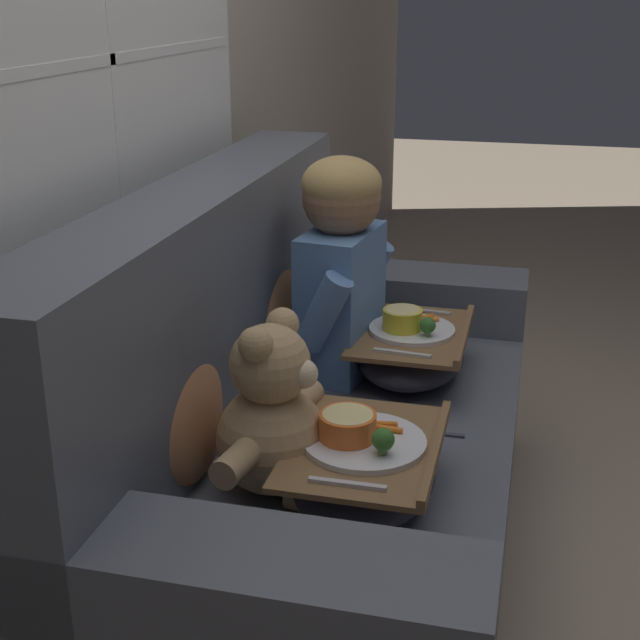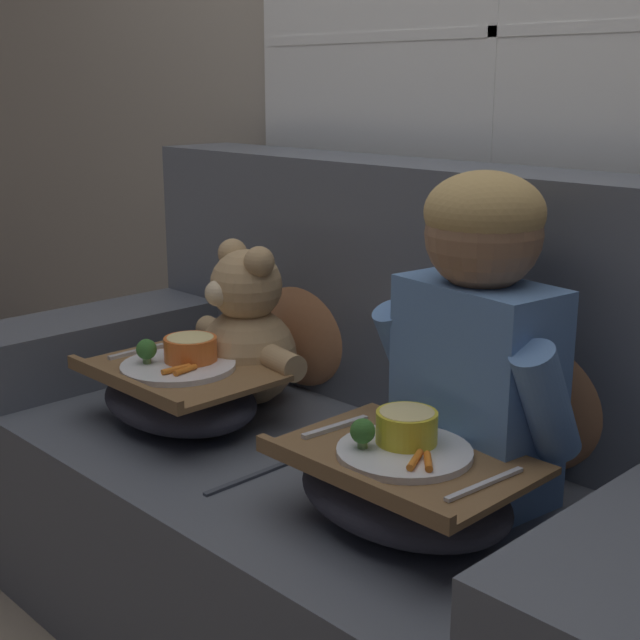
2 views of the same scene
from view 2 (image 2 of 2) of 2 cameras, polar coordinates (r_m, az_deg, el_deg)
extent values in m
plane|color=tan|center=(2.03, 0.62, -19.64)|extent=(14.00, 14.00, 0.00)
cube|color=#A89E8E|center=(2.10, 11.94, 18.64)|extent=(8.00, 0.05, 2.60)
cube|color=white|center=(2.06, 11.17, 17.66)|extent=(1.51, 0.02, 1.34)
cube|color=black|center=(2.06, 11.27, 17.65)|extent=(1.46, 0.01, 1.29)
cube|color=white|center=(2.06, 11.11, 17.67)|extent=(0.02, 0.02, 1.29)
cube|color=white|center=(2.06, 11.11, 17.67)|extent=(1.46, 0.02, 0.02)
cube|color=#565B66|center=(1.92, 0.64, -14.22)|extent=(1.70, 0.85, 0.44)
cube|color=#565B66|center=(1.96, 7.26, 1.86)|extent=(1.70, 0.22, 0.55)
cube|color=#565B66|center=(2.35, -12.19, -1.07)|extent=(0.22, 0.85, 0.16)
cube|color=#3D424C|center=(1.80, 0.21, -8.24)|extent=(0.01, 0.59, 0.01)
ellipsoid|color=#B2754C|center=(1.75, 13.64, -3.27)|extent=(0.38, 0.18, 0.39)
ellipsoid|color=#B2754C|center=(2.13, -0.73, 0.48)|extent=(0.35, 0.17, 0.36)
cube|color=#5B84BC|center=(1.59, 9.96, -4.39)|extent=(0.30, 0.19, 0.39)
sphere|color=#936B4C|center=(1.52, 10.43, 5.49)|extent=(0.20, 0.20, 0.20)
ellipsoid|color=tan|center=(1.52, 10.49, 6.79)|extent=(0.20, 0.20, 0.14)
cylinder|color=#5B84BC|center=(1.68, 5.57, -2.12)|extent=(0.09, 0.16, 0.21)
cylinder|color=#5B84BC|center=(1.47, 14.25, -5.10)|extent=(0.09, 0.16, 0.21)
sphere|color=tan|center=(2.03, -4.65, -2.31)|extent=(0.22, 0.22, 0.22)
sphere|color=tan|center=(1.99, -4.75, 2.22)|extent=(0.16, 0.16, 0.16)
sphere|color=tan|center=(2.02, -5.62, 4.26)|extent=(0.07, 0.07, 0.07)
sphere|color=tan|center=(1.92, -3.92, 3.74)|extent=(0.07, 0.07, 0.07)
sphere|color=beige|center=(1.96, -6.55, 1.72)|extent=(0.06, 0.06, 0.06)
sphere|color=black|center=(1.95, -6.97, 1.77)|extent=(0.02, 0.02, 0.02)
cylinder|color=tan|center=(2.14, -6.60, -0.78)|extent=(0.12, 0.08, 0.06)
cylinder|color=tan|center=(1.91, -2.48, -2.73)|extent=(0.12, 0.08, 0.06)
cylinder|color=tan|center=(2.05, -8.04, -4.70)|extent=(0.07, 0.11, 0.06)
cylinder|color=tan|center=(1.96, -6.70, -5.54)|extent=(0.07, 0.11, 0.06)
ellipsoid|color=#2D2D38|center=(1.51, 5.36, -11.02)|extent=(0.39, 0.28, 0.11)
cube|color=brown|center=(1.48, 5.42, -8.84)|extent=(0.41, 0.29, 0.01)
cube|color=brown|center=(1.38, 1.70, -9.95)|extent=(0.41, 0.02, 0.02)
cylinder|color=silver|center=(1.47, 5.43, -8.42)|extent=(0.22, 0.22, 0.01)
cylinder|color=yellow|center=(1.49, 5.57, -6.84)|extent=(0.10, 0.10, 0.05)
cylinder|color=#E5D189|center=(1.48, 5.59, -6.03)|extent=(0.09, 0.09, 0.01)
sphere|color=#38702D|center=(1.46, 2.75, -7.11)|extent=(0.04, 0.04, 0.04)
cylinder|color=#7A9E56|center=(1.47, 2.74, -7.91)|extent=(0.02, 0.02, 0.02)
cylinder|color=orange|center=(1.42, 6.10, -8.90)|extent=(0.04, 0.06, 0.01)
cylinder|color=orange|center=(1.42, 6.93, -8.98)|extent=(0.05, 0.05, 0.01)
cube|color=silver|center=(1.57, 0.99, -6.86)|extent=(0.02, 0.14, 0.01)
cube|color=silver|center=(1.39, 10.51, -10.27)|extent=(0.02, 0.17, 0.01)
ellipsoid|color=#2D2D38|center=(1.94, -8.97, -5.04)|extent=(0.39, 0.28, 0.11)
cube|color=brown|center=(1.92, -9.05, -3.29)|extent=(0.41, 0.29, 0.01)
cube|color=brown|center=(1.84, -12.59, -3.78)|extent=(0.41, 0.02, 0.02)
cylinder|color=silver|center=(1.91, -9.06, -2.94)|extent=(0.24, 0.24, 0.01)
cylinder|color=orange|center=(1.92, -8.28, -1.84)|extent=(0.11, 0.11, 0.05)
cylinder|color=#E5D189|center=(1.92, -8.31, -1.23)|extent=(0.10, 0.10, 0.01)
sphere|color=#38702D|center=(1.92, -11.05, -1.85)|extent=(0.04, 0.04, 0.04)
cylinder|color=#7A9E56|center=(1.93, -11.02, -2.50)|extent=(0.02, 0.02, 0.02)
cylinder|color=orange|center=(1.86, -9.20, -3.12)|extent=(0.02, 0.07, 0.01)
cylinder|color=orange|center=(1.85, -8.62, -3.19)|extent=(0.02, 0.06, 0.01)
cube|color=silver|center=(2.04, -11.64, -1.98)|extent=(0.01, 0.14, 0.01)
camera|label=1|loc=(3.12, -31.82, 17.49)|focal=50.00mm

